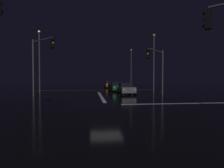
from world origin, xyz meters
TOP-DOWN VIEW (x-y plane):
  - ground at (0.00, 0.00)m, footprint 120.00×120.00m
  - stop_line_north at (0.00, 7.55)m, footprint 0.35×12.87m
  - centre_line_ns at (0.00, 19.15)m, footprint 22.00×0.15m
  - crosswalk_bar_east at (7.65, 0.00)m, footprint 12.87×0.40m
  - sedan_gray at (3.47, 9.49)m, footprint 2.02×4.33m
  - sedan_green at (3.06, 15.54)m, footprint 2.02×4.33m
  - sedan_black at (3.26, 21.34)m, footprint 2.02×4.33m
  - sedan_orange at (3.08, 27.88)m, footprint 2.02×4.33m
  - sedan_blue at (3.42, 33.39)m, footprint 2.02×4.33m
  - traffic_signal_nw at (-6.80, 6.80)m, footprint 3.09×3.09m
  - traffic_signal_ne at (6.69, 6.69)m, footprint 3.15×3.15m
  - streetlamp_left_near at (-8.65, 13.15)m, footprint 0.44×0.44m
  - streetlamp_right_near at (8.65, 13.15)m, footprint 0.44×0.44m
  - streetlamp_right_far at (8.65, 29.15)m, footprint 0.44×0.44m

SIDE VIEW (x-z plane):
  - ground at x=0.00m, z-range -0.10..0.00m
  - stop_line_north at x=0.00m, z-range 0.00..0.01m
  - centre_line_ns at x=0.00m, z-range 0.00..0.01m
  - crosswalk_bar_east at x=7.65m, z-range 0.00..0.01m
  - sedan_gray at x=3.47m, z-range 0.02..1.59m
  - sedan_green at x=3.06m, z-range 0.02..1.59m
  - sedan_black at x=3.26m, z-range 0.02..1.59m
  - sedan_orange at x=3.08m, z-range 0.02..1.59m
  - sedan_blue at x=3.42m, z-range 0.02..1.59m
  - traffic_signal_ne at x=6.69m, z-range 1.10..6.85m
  - traffic_signal_nw at x=-6.80m, z-range 1.24..7.94m
  - streetlamp_left_near at x=-8.65m, z-range 0.69..9.82m
  - streetlamp_right_near at x=8.65m, z-range 0.69..9.82m
  - streetlamp_right_far at x=8.65m, z-range 0.70..10.12m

